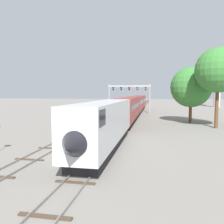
# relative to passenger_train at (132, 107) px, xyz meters

# --- Properties ---
(ground_plane) EXTENTS (400.00, 400.00, 0.00)m
(ground_plane) POSITION_rel_passenger_train_xyz_m (-2.00, -31.75, -2.60)
(ground_plane) COLOR gray
(track_main) EXTENTS (2.60, 200.00, 0.16)m
(track_main) POSITION_rel_passenger_train_xyz_m (0.00, 28.25, -2.54)
(track_main) COLOR slate
(track_main) RESTS_ON ground
(track_near) EXTENTS (2.60, 160.00, 0.16)m
(track_near) POSITION_rel_passenger_train_xyz_m (-5.50, 8.25, -2.54)
(track_near) COLOR slate
(track_near) RESTS_ON ground
(passenger_train) EXTENTS (3.04, 76.55, 4.80)m
(passenger_train) POSITION_rel_passenger_train_xyz_m (0.00, 0.00, 0.00)
(passenger_train) COLOR silver
(passenger_train) RESTS_ON ground
(signal_gantry) EXTENTS (12.10, 0.49, 8.21)m
(signal_gantry) POSITION_rel_passenger_train_xyz_m (-2.25, 13.40, 3.43)
(signal_gantry) COLOR #999BA0
(signal_gantry) RESTS_ON ground
(water_tower) EXTENTS (8.19, 8.19, 23.08)m
(water_tower) POSITION_rel_passenger_train_xyz_m (29.61, 47.06, 14.83)
(water_tower) COLOR beige
(water_tower) RESTS_ON ground
(trackside_tree_left) EXTENTS (7.65, 7.65, 10.61)m
(trackside_tree_left) POSITION_rel_passenger_train_xyz_m (11.61, -5.62, 4.16)
(trackside_tree_left) COLOR brown
(trackside_tree_left) RESTS_ON ground
(trackside_tree_mid) EXTENTS (7.16, 7.16, 12.85)m
(trackside_tree_mid) POSITION_rel_passenger_train_xyz_m (14.66, -12.11, 6.63)
(trackside_tree_mid) COLOR brown
(trackside_tree_mid) RESTS_ON ground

